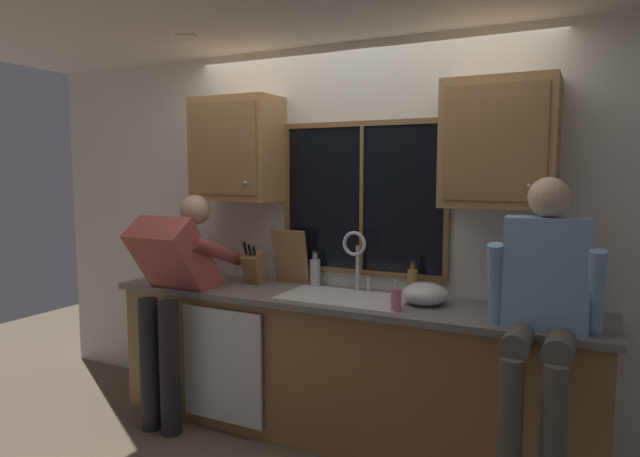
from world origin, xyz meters
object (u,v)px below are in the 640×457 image
(knife_block, at_px, (254,268))
(mixing_bowl, at_px, (425,294))
(soap_dispenser, at_px, (396,299))
(bottle_green_glass, at_px, (315,272))
(person_sitting_on_counter, at_px, (543,296))
(cutting_board, at_px, (291,257))
(person_standing, at_px, (174,284))
(bottle_tall_clear, at_px, (413,282))

(knife_block, height_order, mixing_bowl, knife_block)
(knife_block, bearing_deg, soap_dispenser, -13.55)
(mixing_bowl, bearing_deg, knife_block, 177.71)
(bottle_green_glass, bearing_deg, soap_dispenser, -29.01)
(person_sitting_on_counter, bearing_deg, cutting_board, 164.08)
(knife_block, bearing_deg, cutting_board, 25.95)
(bottle_green_glass, bearing_deg, cutting_board, -176.15)
(person_standing, height_order, person_sitting_on_counter, person_sitting_on_counter)
(cutting_board, relative_size, bottle_green_glass, 1.60)
(knife_block, relative_size, soap_dispenser, 1.83)
(mixing_bowl, distance_m, bottle_green_glass, 0.84)
(knife_block, height_order, soap_dispenser, knife_block)
(soap_dispenser, distance_m, bottle_green_glass, 0.82)
(person_sitting_on_counter, bearing_deg, soap_dispenser, 173.09)
(cutting_board, bearing_deg, mixing_bowl, -9.11)
(cutting_board, distance_m, bottle_green_glass, 0.21)
(person_sitting_on_counter, distance_m, cutting_board, 1.75)
(knife_block, bearing_deg, person_sitting_on_counter, -10.88)
(soap_dispenser, bearing_deg, cutting_board, 156.90)
(bottle_green_glass, bearing_deg, knife_block, -163.33)
(mixing_bowl, height_order, bottle_green_glass, bottle_green_glass)
(knife_block, relative_size, bottle_tall_clear, 1.37)
(knife_block, distance_m, bottle_green_glass, 0.43)
(person_sitting_on_counter, relative_size, knife_block, 3.92)
(bottle_green_glass, relative_size, bottle_tall_clear, 1.04)
(person_sitting_on_counter, height_order, bottle_green_glass, person_sitting_on_counter)
(mixing_bowl, bearing_deg, person_standing, -167.63)
(person_sitting_on_counter, distance_m, bottle_tall_clear, 0.91)
(person_standing, xyz_separation_m, person_sitting_on_counter, (2.29, 0.04, 0.15))
(cutting_board, xyz_separation_m, bottle_green_glass, (0.19, 0.01, -0.09))
(person_standing, xyz_separation_m, bottle_tall_clear, (1.50, 0.48, 0.06))
(cutting_board, height_order, bottle_tall_clear, cutting_board)
(soap_dispenser, bearing_deg, bottle_green_glass, 150.99)
(person_standing, distance_m, soap_dispenser, 1.52)
(person_sitting_on_counter, bearing_deg, person_standing, -179.11)
(person_sitting_on_counter, bearing_deg, mixing_bowl, 154.75)
(knife_block, distance_m, mixing_bowl, 1.24)
(person_standing, xyz_separation_m, bottle_green_glass, (0.79, 0.53, 0.06))
(knife_block, height_order, cutting_board, cutting_board)
(soap_dispenser, bearing_deg, mixing_bowl, 65.17)
(cutting_board, height_order, soap_dispenser, cutting_board)
(person_standing, bearing_deg, cutting_board, 40.41)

